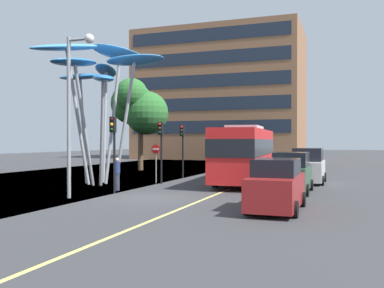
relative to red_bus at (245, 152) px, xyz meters
name	(u,v)px	position (x,y,z in m)	size (l,w,h in m)	color
ground	(137,198)	(-3.29, -8.55, -2.04)	(120.00, 240.00, 0.10)	#38383A
red_bus	(245,152)	(0.00, 0.00, 0.00)	(3.39, 10.77, 3.65)	red
leaf_sculpture	(98,71)	(-8.26, -4.03, 4.97)	(8.20, 8.11, 8.88)	#9EA0A5
traffic_light_kerb_near	(113,138)	(-5.11, -7.63, 0.84)	(0.28, 0.42, 3.93)	black
traffic_light_kerb_far	(161,139)	(-4.90, -2.15, 0.81)	(0.28, 0.42, 3.88)	black
traffic_light_island_mid	(182,140)	(-5.06, 2.04, 0.78)	(0.28, 0.42, 3.83)	black
car_parked_near	(277,186)	(3.58, -10.26, -1.04)	(1.92, 4.47, 2.00)	maroon
car_parked_mid	(291,174)	(3.40, -4.11, -1.01)	(1.98, 4.38, 2.10)	#2D5138
car_parked_far	(308,167)	(3.77, 1.57, -0.95)	(2.10, 4.43, 2.24)	silver
street_lamp	(74,95)	(-5.90, -9.86, 2.85)	(1.44, 0.44, 7.64)	gray
tree_pavement_near	(138,107)	(-12.00, 8.82, 3.85)	(5.84, 5.06, 8.34)	brown
pedestrian	(117,174)	(-5.61, -6.39, -1.10)	(0.34, 0.34, 1.78)	#2D3342
no_entry_sign	(156,157)	(-5.38, -1.82, -0.35)	(0.60, 0.12, 2.47)	gray
backdrop_building	(220,96)	(-12.26, 37.02, 7.62)	(24.42, 13.30, 19.23)	#8E6042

